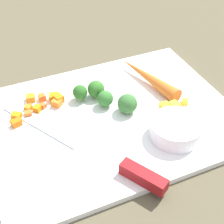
{
  "coord_description": "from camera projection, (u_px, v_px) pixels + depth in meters",
  "views": [
    {
      "loc": [
        -0.19,
        -0.44,
        0.44
      ],
      "look_at": [
        0.0,
        0.0,
        0.02
      ],
      "focal_mm": 52.92,
      "sensor_mm": 36.0,
      "label": 1
    }
  ],
  "objects": [
    {
      "name": "carrot_dice_3",
      "position": [
        43.0,
        106.0,
        0.66
      ],
      "size": [
        0.01,
        0.01,
        0.01
      ],
      "primitive_type": "cube",
      "rotation": [
        0.0,
        0.0,
        0.53
      ],
      "color": "orange",
      "rests_on": "cutting_board"
    },
    {
      "name": "carrot_dice_8",
      "position": [
        28.0,
        114.0,
        0.64
      ],
      "size": [
        0.01,
        0.01,
        0.01
      ],
      "primitive_type": "cube",
      "rotation": [
        0.0,
        0.0,
        3.1
      ],
      "color": "orange",
      "rests_on": "cutting_board"
    },
    {
      "name": "carrot_dice_0",
      "position": [
        31.0,
        98.0,
        0.67
      ],
      "size": [
        0.02,
        0.02,
        0.01
      ],
      "primitive_type": "cube",
      "rotation": [
        0.0,
        0.0,
        1.34
      ],
      "color": "orange",
      "rests_on": "cutting_board"
    },
    {
      "name": "broccoli_floret_1",
      "position": [
        80.0,
        92.0,
        0.67
      ],
      "size": [
        0.03,
        0.03,
        0.03
      ],
      "color": "#90BB61",
      "rests_on": "cutting_board"
    },
    {
      "name": "carrot_dice_4",
      "position": [
        17.0,
        116.0,
        0.63
      ],
      "size": [
        0.02,
        0.02,
        0.01
      ],
      "primitive_type": "cube",
      "rotation": [
        0.0,
        0.0,
        2.52
      ],
      "color": "orange",
      "rests_on": "cutting_board"
    },
    {
      "name": "carrot_dice_1",
      "position": [
        16.0,
        123.0,
        0.62
      ],
      "size": [
        0.02,
        0.02,
        0.01
      ],
      "primitive_type": "cube",
      "rotation": [
        0.0,
        0.0,
        0.29
      ],
      "color": "orange",
      "rests_on": "cutting_board"
    },
    {
      "name": "ground_plane",
      "position": [
        112.0,
        120.0,
        0.65
      ],
      "size": [
        4.0,
        4.0,
        0.0
      ],
      "primitive_type": "plane",
      "color": "brown"
    },
    {
      "name": "carrot_dice_7",
      "position": [
        59.0,
        99.0,
        0.67
      ],
      "size": [
        0.02,
        0.02,
        0.02
      ],
      "primitive_type": "cube",
      "rotation": [
        0.0,
        0.0,
        1.94
      ],
      "color": "orange",
      "rests_on": "cutting_board"
    },
    {
      "name": "carrot_dice_10",
      "position": [
        57.0,
        103.0,
        0.66
      ],
      "size": [
        0.02,
        0.02,
        0.01
      ],
      "primitive_type": "cube",
      "rotation": [
        0.0,
        0.0,
        2.33
      ],
      "color": "orange",
      "rests_on": "cutting_board"
    },
    {
      "name": "carrot_dice_6",
      "position": [
        37.0,
        109.0,
        0.65
      ],
      "size": [
        0.02,
        0.02,
        0.01
      ],
      "primitive_type": "cube",
      "rotation": [
        0.0,
        0.0,
        0.87
      ],
      "color": "orange",
      "rests_on": "cutting_board"
    },
    {
      "name": "pepper_dice_0",
      "position": [
        174.0,
        106.0,
        0.65
      ],
      "size": [
        0.02,
        0.02,
        0.02
      ],
      "primitive_type": "cube",
      "rotation": [
        0.0,
        0.0,
        1.75
      ],
      "color": "yellow",
      "rests_on": "cutting_board"
    },
    {
      "name": "chef_knife",
      "position": [
        110.0,
        159.0,
        0.55
      ],
      "size": [
        0.2,
        0.32,
        0.02
      ],
      "rotation": [
        0.0,
        0.0,
        2.1
      ],
      "color": "silver",
      "rests_on": "cutting_board"
    },
    {
      "name": "carrot_dice_5",
      "position": [
        28.0,
        108.0,
        0.65
      ],
      "size": [
        0.02,
        0.02,
        0.01
      ],
      "primitive_type": "cube",
      "rotation": [
        0.0,
        0.0,
        2.42
      ],
      "color": "orange",
      "rests_on": "cutting_board"
    },
    {
      "name": "cutting_board",
      "position": [
        112.0,
        118.0,
        0.64
      ],
      "size": [
        0.47,
        0.36,
        0.01
      ],
      "primitive_type": "cube",
      "color": "white",
      "rests_on": "ground_plane"
    },
    {
      "name": "broccoli_floret_3",
      "position": [
        128.0,
        104.0,
        0.64
      ],
      "size": [
        0.04,
        0.04,
        0.04
      ],
      "color": "#95B358",
      "rests_on": "cutting_board"
    },
    {
      "name": "carrot_dice_2",
      "position": [
        42.0,
        97.0,
        0.67
      ],
      "size": [
        0.01,
        0.01,
        0.01
      ],
      "primitive_type": "cube",
      "rotation": [
        0.0,
        0.0,
        0.06
      ],
      "color": "orange",
      "rests_on": "cutting_board"
    },
    {
      "name": "broccoli_floret_0",
      "position": [
        96.0,
        89.0,
        0.67
      ],
      "size": [
        0.04,
        0.04,
        0.04
      ],
      "color": "#92B85B",
      "rests_on": "cutting_board"
    },
    {
      "name": "carrot_dice_9",
      "position": [
        54.0,
        97.0,
        0.67
      ],
      "size": [
        0.02,
        0.02,
        0.02
      ],
      "primitive_type": "cube",
      "rotation": [
        0.0,
        0.0,
        1.31
      ],
      "color": "orange",
      "rests_on": "cutting_board"
    },
    {
      "name": "pepper_dice_2",
      "position": [
        185.0,
        102.0,
        0.67
      ],
      "size": [
        0.02,
        0.02,
        0.01
      ],
      "primitive_type": "cube",
      "rotation": [
        0.0,
        0.0,
        2.5
      ],
      "color": "yellow",
      "rests_on": "cutting_board"
    },
    {
      "name": "prep_bowl",
      "position": [
        176.0,
        129.0,
        0.59
      ],
      "size": [
        0.09,
        0.09,
        0.03
      ],
      "primitive_type": "cylinder",
      "color": "white",
      "rests_on": "cutting_board"
    },
    {
      "name": "whole_carrot",
      "position": [
        147.0,
        76.0,
        0.71
      ],
      "size": [
        0.07,
        0.18,
        0.03
      ],
      "primitive_type": "cone",
      "rotation": [
        1.57,
        0.0,
        3.39
      ],
      "color": "orange",
      "rests_on": "cutting_board"
    },
    {
      "name": "pepper_dice_1",
      "position": [
        165.0,
        108.0,
        0.64
      ],
      "size": [
        0.02,
        0.02,
        0.02
      ],
      "primitive_type": "cube",
      "rotation": [
        0.0,
        0.0,
        3.09
      ],
      "color": "yellow",
      "rests_on": "cutting_board"
    },
    {
      "name": "broccoli_floret_2",
      "position": [
        107.0,
        98.0,
        0.65
      ],
      "size": [
        0.03,
        0.03,
        0.03
      ],
      "color": "#87AC59",
      "rests_on": "cutting_board"
    }
  ]
}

